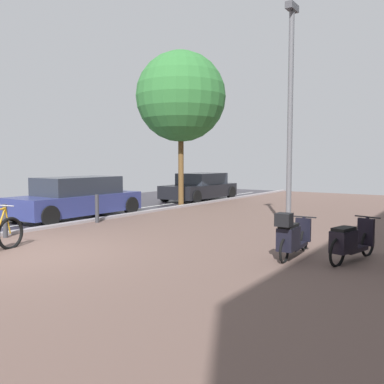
% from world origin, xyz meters
% --- Properties ---
extents(ground, '(21.00, 40.00, 0.13)m').
position_xyz_m(ground, '(1.43, 0.00, -0.02)').
color(ground, '#312D35').
extents(scooter_near, '(0.52, 1.82, 0.96)m').
position_xyz_m(scooter_near, '(4.62, 2.78, 0.43)').
color(scooter_near, black).
rests_on(scooter_near, ground).
extents(scooter_mid, '(0.68, 1.75, 0.83)m').
position_xyz_m(scooter_mid, '(5.64, 3.13, 0.38)').
color(scooter_mid, black).
rests_on(scooter_mid, ground).
extents(parked_car_near, '(1.89, 4.48, 1.37)m').
position_xyz_m(parked_car_near, '(-3.45, 4.30, 0.66)').
color(parked_car_near, navy).
rests_on(parked_car_near, ground).
extents(parked_car_far, '(1.96, 4.25, 1.32)m').
position_xyz_m(parked_car_far, '(-3.47, 11.89, 0.63)').
color(parked_car_far, black).
rests_on(parked_car_far, ground).
extents(lamp_post, '(0.20, 0.52, 6.05)m').
position_xyz_m(lamp_post, '(3.38, 5.84, 3.35)').
color(lamp_post, slate).
rests_on(lamp_post, ground).
extents(street_tree, '(3.73, 3.73, 6.44)m').
position_xyz_m(street_tree, '(-2.65, 9.15, 4.57)').
color(street_tree, brown).
rests_on(street_tree, ground).
extents(bollard_near, '(0.12, 0.12, 0.83)m').
position_xyz_m(bollard_near, '(-2.05, 0.86, 0.42)').
color(bollard_near, '#38383D').
rests_on(bollard_near, ground).
extents(bollard_far, '(0.12, 0.12, 0.87)m').
position_xyz_m(bollard_far, '(-2.05, 3.89, 0.44)').
color(bollard_far, '#38383D').
rests_on(bollard_far, ground).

